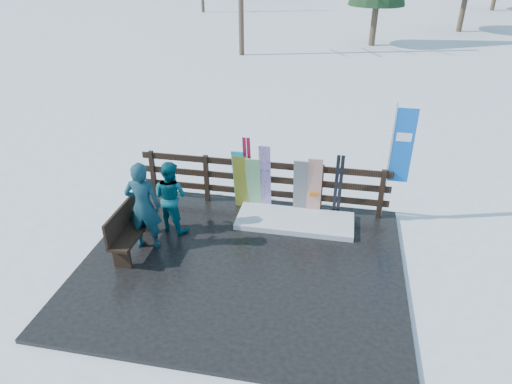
% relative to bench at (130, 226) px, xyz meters
% --- Properties ---
extents(ground, '(700.00, 700.00, 0.00)m').
position_rel_bench_xyz_m(ground, '(2.22, -0.09, -0.60)').
color(ground, white).
rests_on(ground, ground).
extents(deck, '(6.00, 5.00, 0.08)m').
position_rel_bench_xyz_m(deck, '(2.22, -0.09, -0.56)').
color(deck, black).
rests_on(deck, ground).
extents(fence, '(5.60, 0.10, 1.15)m').
position_rel_bench_xyz_m(fence, '(2.22, 2.11, 0.14)').
color(fence, black).
rests_on(fence, deck).
extents(snow_patch, '(2.49, 1.00, 0.12)m').
position_rel_bench_xyz_m(snow_patch, '(3.05, 1.51, -0.46)').
color(snow_patch, white).
rests_on(snow_patch, deck).
extents(bench, '(0.41, 1.50, 0.97)m').
position_rel_bench_xyz_m(bench, '(0.00, 0.00, 0.00)').
color(bench, black).
rests_on(bench, deck).
extents(snowboard_0, '(0.26, 0.36, 1.49)m').
position_rel_bench_xyz_m(snowboard_0, '(1.74, 1.89, 0.23)').
color(snowboard_0, '#23BACD').
rests_on(snowboard_0, deck).
extents(snowboard_1, '(0.31, 0.35, 1.34)m').
position_rel_bench_xyz_m(snowboard_1, '(2.06, 1.89, 0.16)').
color(snowboard_1, silver).
rests_on(snowboard_1, deck).
extents(snowboard_2, '(0.29, 0.31, 1.37)m').
position_rel_bench_xyz_m(snowboard_2, '(1.77, 1.89, 0.17)').
color(snowboard_2, yellow).
rests_on(snowboard_2, deck).
extents(snowboard_3, '(0.24, 0.33, 1.65)m').
position_rel_bench_xyz_m(snowboard_3, '(2.32, 1.89, 0.31)').
color(snowboard_3, white).
rests_on(snowboard_3, deck).
extents(snowboard_4, '(0.30, 0.28, 1.37)m').
position_rel_bench_xyz_m(snowboard_4, '(3.09, 1.89, 0.17)').
color(snowboard_4, black).
rests_on(snowboard_4, deck).
extents(snowboard_5, '(0.31, 0.26, 1.44)m').
position_rel_bench_xyz_m(snowboard_5, '(3.39, 1.89, 0.20)').
color(snowboard_5, white).
rests_on(snowboard_5, deck).
extents(ski_pair_a, '(0.16, 0.31, 1.78)m').
position_rel_bench_xyz_m(ski_pair_a, '(1.92, 1.96, 0.37)').
color(ski_pair_a, '#AB1533').
rests_on(ski_pair_a, deck).
extents(ski_pair_b, '(0.17, 0.25, 1.53)m').
position_rel_bench_xyz_m(ski_pair_b, '(3.89, 1.96, 0.25)').
color(ski_pair_b, black).
rests_on(ski_pair_b, deck).
extents(rental_flag, '(0.45, 0.04, 2.60)m').
position_rel_bench_xyz_m(rental_flag, '(5.05, 2.16, 1.09)').
color(rental_flag, silver).
rests_on(rental_flag, deck).
extents(person_front, '(0.72, 0.53, 1.83)m').
position_rel_bench_xyz_m(person_front, '(0.27, 0.13, 0.40)').
color(person_front, '#174D4C').
rests_on(person_front, deck).
extents(person_back, '(0.89, 0.78, 1.54)m').
position_rel_bench_xyz_m(person_back, '(0.54, 0.84, 0.26)').
color(person_back, '#09515E').
rests_on(person_back, deck).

